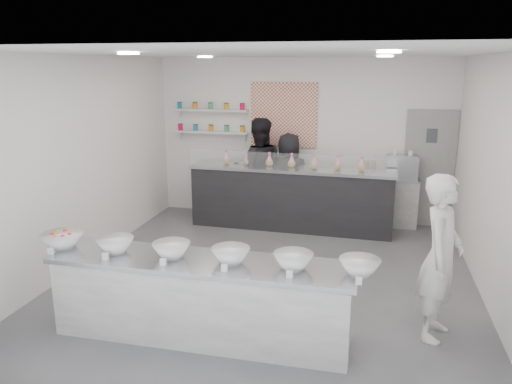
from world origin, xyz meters
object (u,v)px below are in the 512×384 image
woman_prep (441,258)px  staff_left (259,171)px  back_bar (291,198)px  espresso_ledge (384,202)px  staff_right (289,178)px  prep_counter (202,299)px  espresso_machine (402,167)px

woman_prep → staff_left: staff_left is taller
back_bar → staff_left: size_ratio=1.85×
back_bar → espresso_ledge: 1.71m
back_bar → staff_right: staff_right is taller
prep_counter → back_bar: back_bar is taller
woman_prep → staff_left: 4.51m
staff_left → staff_right: staff_left is taller
staff_left → espresso_machine: bearing=170.9°
woman_prep → prep_counter: bearing=120.9°
prep_counter → espresso_ledge: 4.84m
staff_left → staff_right: bearing=175.3°
espresso_ledge → staff_left: staff_left is taller
espresso_machine → staff_left: 2.56m
woman_prep → staff_left: (-2.78, 3.55, 0.07)m
prep_counter → espresso_ledge: (1.93, 4.43, 0.00)m
prep_counter → staff_left: 4.20m
prep_counter → back_bar: 3.89m
back_bar → espresso_machine: 2.04m
espresso_ledge → staff_left: (-2.27, -0.28, 0.52)m
prep_counter → staff_right: (0.21, 4.25, 0.39)m
espresso_ledge → staff_right: (-1.73, -0.18, 0.39)m
back_bar → woman_prep: size_ratio=2.00×
espresso_ledge → prep_counter: bearing=-113.6°
staff_right → prep_counter: bearing=67.0°
prep_counter → staff_left: staff_left is taller
prep_counter → staff_right: 4.28m
espresso_machine → staff_right: size_ratio=0.32×
prep_counter → espresso_ledge: espresso_ledge is taller
prep_counter → staff_right: size_ratio=1.94×
woman_prep → staff_right: bearing=48.5°
espresso_ledge → woman_prep: 3.89m
espresso_machine → woman_prep: bearing=-86.5°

